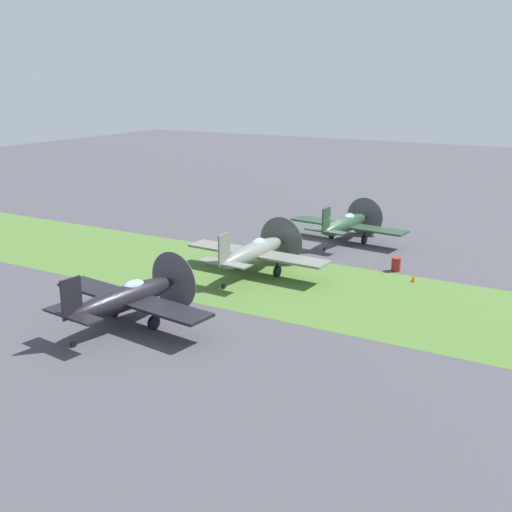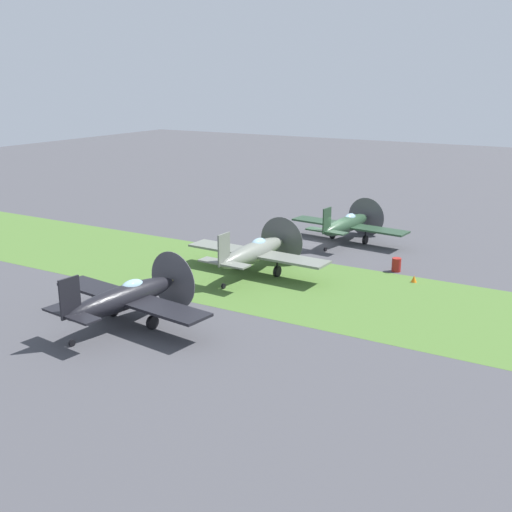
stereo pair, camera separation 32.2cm
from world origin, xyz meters
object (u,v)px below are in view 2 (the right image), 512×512
airplane_wingman (255,252)px  ground_crew_chief (375,211)px  airplane_trail (126,297)px  runway_marker_cone (414,279)px  airplane_lead (347,224)px  fuel_drum (396,265)px

airplane_wingman → ground_crew_chief: bearing=88.4°
airplane_trail → runway_marker_cone: (10.72, 14.24, -1.26)m
airplane_wingman → airplane_lead: bearing=81.7°
airplane_trail → ground_crew_chief: 29.47m
airplane_wingman → airplane_trail: (-1.34, -10.66, -0.01)m
airplane_lead → fuel_drum: 7.91m
airplane_wingman → runway_marker_cone: airplane_wingman is taller
fuel_drum → runway_marker_cone: (1.67, -1.63, -0.23)m
ground_crew_chief → airplane_trail: bearing=-139.4°
airplane_lead → airplane_wingman: airplane_wingman is taller
airplane_wingman → runway_marker_cone: bearing=23.3°
airplane_lead → fuel_drum: (5.70, -5.39, -0.96)m
airplane_lead → ground_crew_chief: 8.13m
airplane_trail → airplane_wingman: bearing=89.6°
fuel_drum → airplane_wingman: bearing=-146.0°
airplane_lead → airplane_trail: size_ratio=0.95×
ground_crew_chief → fuel_drum: bearing=-108.9°
runway_marker_cone → airplane_trail: bearing=-127.0°
runway_marker_cone → airplane_lead: bearing=136.4°
airplane_wingman → fuel_drum: bearing=36.5°
airplane_wingman → runway_marker_cone: size_ratio=22.60×
fuel_drum → runway_marker_cone: bearing=-44.2°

